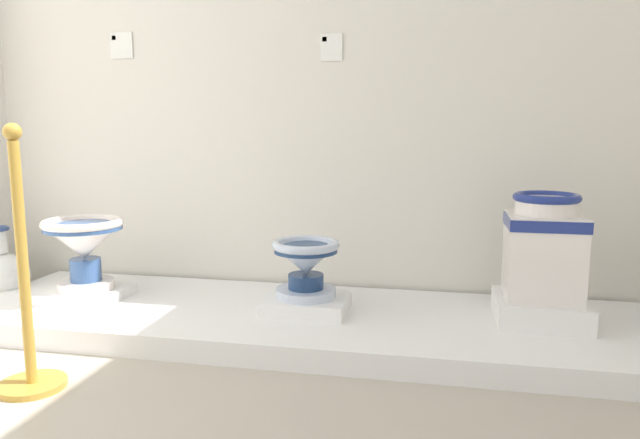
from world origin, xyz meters
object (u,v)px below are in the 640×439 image
at_px(antique_toilet_pale_glazed, 84,241).
at_px(antique_toilet_central_ornate, 306,262).
at_px(info_placard_first, 121,45).
at_px(decorative_vase_corner, 1,274).
at_px(info_placard_second, 331,47).
at_px(stanchion_post_near_left, 27,311).
at_px(plinth_block_pale_glazed, 87,294).
at_px(plinth_block_leftmost, 540,310).
at_px(antique_toilet_leftmost, 544,244).
at_px(plinth_block_central_ornate, 306,304).

height_order(antique_toilet_pale_glazed, antique_toilet_central_ornate, antique_toilet_pale_glazed).
height_order(info_placard_first, decorative_vase_corner, info_placard_first).
bearing_deg(antique_toilet_pale_glazed, info_placard_second, 23.56).
bearing_deg(stanchion_post_near_left, plinth_block_pale_glazed, 109.17).
relative_size(plinth_block_leftmost, info_placard_second, 2.83).
distance_m(plinth_block_pale_glazed, antique_toilet_pale_glazed, 0.27).
height_order(antique_toilet_leftmost, info_placard_second, info_placard_second).
height_order(antique_toilet_leftmost, info_placard_first, info_placard_first).
height_order(antique_toilet_central_ornate, antique_toilet_leftmost, antique_toilet_leftmost).
distance_m(antique_toilet_central_ornate, info_placard_second, 1.15).
bearing_deg(antique_toilet_leftmost, decorative_vase_corner, 179.27).
relative_size(plinth_block_pale_glazed, decorative_vase_corner, 0.87).
bearing_deg(antique_toilet_pale_glazed, antique_toilet_leftmost, 2.40).
relative_size(antique_toilet_central_ornate, antique_toilet_leftmost, 0.68).
xyz_separation_m(plinth_block_leftmost, info_placard_second, (-1.04, 0.42, 1.23)).
xyz_separation_m(info_placard_first, stanchion_post_near_left, (0.30, -1.29, -1.13)).
xyz_separation_m(plinth_block_central_ornate, antique_toilet_leftmost, (1.07, 0.07, 0.32)).
relative_size(antique_toilet_pale_glazed, info_placard_second, 2.85).
height_order(antique_toilet_pale_glazed, decorative_vase_corner, antique_toilet_pale_glazed).
bearing_deg(info_placard_second, plinth_block_leftmost, -21.91).
distance_m(plinth_block_pale_glazed, antique_toilet_leftmost, 2.24).
height_order(plinth_block_pale_glazed, decorative_vase_corner, decorative_vase_corner).
xyz_separation_m(plinth_block_central_ornate, antique_toilet_central_ornate, (0.00, 0.00, 0.20)).
relative_size(antique_toilet_pale_glazed, antique_toilet_central_ornate, 1.25).
distance_m(info_placard_first, info_placard_second, 1.20).
relative_size(plinth_block_pale_glazed, plinth_block_leftmost, 0.96).
height_order(antique_toilet_central_ornate, decorative_vase_corner, antique_toilet_central_ornate).
distance_m(plinth_block_pale_glazed, stanchion_post_near_left, 0.85).
bearing_deg(antique_toilet_central_ornate, decorative_vase_corner, 176.67).
bearing_deg(antique_toilet_central_ornate, stanchion_post_near_left, -137.09).
bearing_deg(plinth_block_leftmost, info_placard_second, 158.09).
relative_size(antique_toilet_leftmost, decorative_vase_corner, 1.08).
height_order(plinth_block_leftmost, stanchion_post_near_left, stanchion_post_near_left).
xyz_separation_m(plinth_block_pale_glazed, plinth_block_central_ornate, (1.14, 0.03, 0.01)).
relative_size(plinth_block_pale_glazed, stanchion_post_near_left, 0.38).
bearing_deg(plinth_block_leftmost, plinth_block_central_ornate, -176.45).
xyz_separation_m(decorative_vase_corner, stanchion_post_near_left, (0.88, -0.91, 0.13)).
relative_size(plinth_block_pale_glazed, antique_toilet_leftmost, 0.80).
bearing_deg(stanchion_post_near_left, antique_toilet_leftmost, 24.30).
height_order(antique_toilet_pale_glazed, stanchion_post_near_left, stanchion_post_near_left).
bearing_deg(stanchion_post_near_left, plinth_block_leftmost, 24.30).
height_order(antique_toilet_pale_glazed, info_placard_second, info_placard_second).
distance_m(antique_toilet_pale_glazed, stanchion_post_near_left, 0.83).
bearing_deg(antique_toilet_central_ornate, info_placard_first, 157.58).
relative_size(plinth_block_pale_glazed, info_placard_first, 2.64).
bearing_deg(antique_toilet_pale_glazed, plinth_block_pale_glazed, 180.00).
height_order(plinth_block_pale_glazed, plinth_block_central_ornate, plinth_block_central_ornate).
distance_m(plinth_block_pale_glazed, plinth_block_leftmost, 2.21).
bearing_deg(info_placard_second, antique_toilet_central_ornate, -93.46).
relative_size(antique_toilet_central_ornate, info_placard_second, 2.29).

